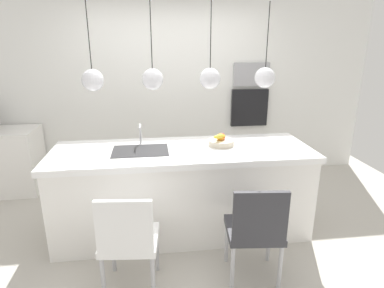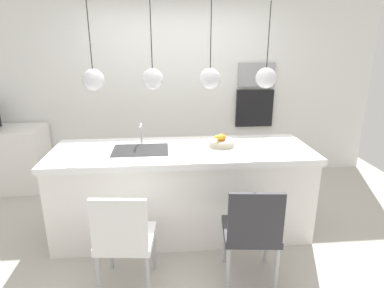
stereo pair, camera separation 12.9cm
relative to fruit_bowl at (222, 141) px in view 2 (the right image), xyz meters
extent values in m
plane|color=#BCB7AD|center=(-0.42, -0.07, -0.98)|extent=(6.60, 6.60, 0.00)
cube|color=white|center=(-0.42, 1.58, 0.32)|extent=(6.00, 0.10, 2.60)
cube|color=white|center=(-0.42, -0.07, -0.54)|extent=(2.61, 0.83, 0.88)
cube|color=white|center=(-0.42, -0.07, -0.08)|extent=(2.67, 0.89, 0.06)
cube|color=#2D2D30|center=(-0.85, -0.07, -0.05)|extent=(0.56, 0.40, 0.02)
cylinder|color=silver|center=(-0.85, 0.17, 0.06)|extent=(0.02, 0.02, 0.22)
cylinder|color=silver|center=(-0.85, 0.09, 0.16)|extent=(0.02, 0.16, 0.02)
cylinder|color=beige|center=(0.00, 0.00, -0.02)|extent=(0.27, 0.27, 0.06)
sphere|color=red|center=(0.01, 0.02, 0.04)|extent=(0.08, 0.08, 0.08)
sphere|color=orange|center=(-0.01, 0.00, 0.04)|extent=(0.08, 0.08, 0.08)
ellipsoid|color=yellow|center=(-0.03, -0.04, 0.06)|extent=(0.18, 0.14, 0.06)
cube|color=white|center=(-2.82, 1.21, -0.54)|extent=(1.10, 0.60, 0.88)
cube|color=#9E9EA3|center=(0.77, 1.51, 0.55)|extent=(0.54, 0.08, 0.34)
cube|color=black|center=(0.77, 1.51, 0.05)|extent=(0.56, 0.08, 0.56)
cube|color=white|center=(-0.94, -0.88, -0.54)|extent=(0.49, 0.48, 0.06)
cube|color=white|center=(-0.96, -1.07, -0.29)|extent=(0.43, 0.08, 0.43)
cylinder|color=#B2B2B7|center=(-0.72, -0.71, -0.77)|extent=(0.04, 0.04, 0.42)
cylinder|color=#B2B2B7|center=(-1.11, -0.67, -0.77)|extent=(0.04, 0.04, 0.42)
cylinder|color=#B2B2B7|center=(-0.76, -1.08, -0.77)|extent=(0.04, 0.04, 0.42)
cylinder|color=#B2B2B7|center=(-1.15, -1.04, -0.77)|extent=(0.04, 0.04, 0.42)
cube|color=#333338|center=(0.10, -0.88, -0.53)|extent=(0.50, 0.48, 0.06)
cube|color=#333338|center=(0.08, -1.07, -0.29)|extent=(0.43, 0.08, 0.42)
cylinder|color=#B2B2B7|center=(0.32, -0.71, -0.77)|extent=(0.04, 0.04, 0.42)
cylinder|color=#B2B2B7|center=(-0.07, -0.67, -0.77)|extent=(0.04, 0.04, 0.42)
cylinder|color=#B2B2B7|center=(0.28, -1.08, -0.77)|extent=(0.04, 0.04, 0.42)
cylinder|color=#B2B2B7|center=(-0.11, -1.04, -0.77)|extent=(0.04, 0.04, 0.42)
sphere|color=silver|center=(-1.25, -0.07, 0.66)|extent=(0.20, 0.20, 0.20)
cylinder|color=black|center=(-1.25, -0.07, 1.07)|extent=(0.01, 0.01, 0.60)
sphere|color=silver|center=(-0.70, -0.07, 0.66)|extent=(0.20, 0.20, 0.20)
cylinder|color=black|center=(-0.70, -0.07, 1.07)|extent=(0.01, 0.01, 0.60)
sphere|color=silver|center=(-0.14, -0.07, 0.66)|extent=(0.20, 0.20, 0.20)
cylinder|color=black|center=(-0.14, -0.07, 1.07)|extent=(0.01, 0.01, 0.60)
sphere|color=silver|center=(0.41, -0.07, 0.66)|extent=(0.20, 0.20, 0.20)
cylinder|color=black|center=(0.41, -0.07, 1.07)|extent=(0.01, 0.01, 0.60)
camera|label=1|loc=(-0.73, -3.19, 1.00)|focal=30.13mm
camera|label=2|loc=(-0.60, -3.20, 1.00)|focal=30.13mm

